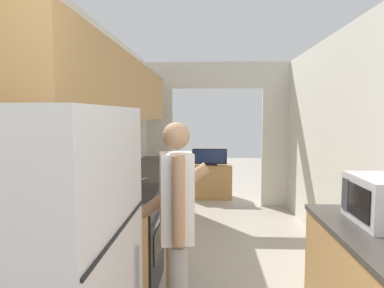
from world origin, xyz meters
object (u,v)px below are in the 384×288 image
(person, at_px, (177,233))
(tv_cabinet, at_px, (209,181))
(knife, at_px, (139,181))
(range_oven, at_px, (125,239))
(television, at_px, (210,157))

(person, distance_m, tv_cabinet, 4.35)
(tv_cabinet, xyz_separation_m, knife, (-0.75, -2.97, 0.59))
(range_oven, relative_size, person, 0.67)
(knife, bearing_deg, television, 98.18)
(television, relative_size, knife, 1.98)
(tv_cabinet, distance_m, television, 0.47)
(person, relative_size, television, 2.38)
(range_oven, height_order, tv_cabinet, range_oven)
(range_oven, xyz_separation_m, knife, (0.04, 0.48, 0.45))
(range_oven, distance_m, tv_cabinet, 3.54)
(person, bearing_deg, range_oven, 22.30)
(television, xyz_separation_m, knife, (-0.75, -2.93, 0.12))
(person, bearing_deg, television, -13.82)
(range_oven, xyz_separation_m, person, (0.56, -0.87, 0.37))
(person, xyz_separation_m, television, (0.23, 4.27, -0.04))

